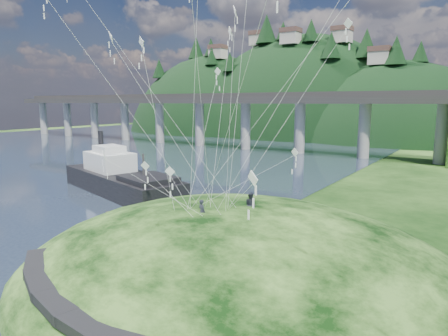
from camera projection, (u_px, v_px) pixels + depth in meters
The scene contains 10 objects.
ground at pixel (143, 258), 32.64m from camera, with size 320.00×320.00×0.00m, color black.
water at pixel (19, 154), 96.79m from camera, with size 240.00×240.00×0.00m, color #303F58.
grass_hill at pixel (238, 291), 30.13m from camera, with size 36.00×32.00×13.00m.
footpath at pixel (108, 312), 20.22m from camera, with size 22.29×5.84×0.83m.
bridge at pixel (264, 113), 103.00m from camera, with size 160.00×11.00×15.00m.
far_ridge at pixel (288, 153), 157.90m from camera, with size 153.00×70.00×94.50m.
work_barge at pixel (119, 178), 55.74m from camera, with size 24.83×12.71×8.38m.
wooden_dock at pixel (141, 229), 38.48m from camera, with size 14.43×7.85×1.05m.
kite_flyers at pixel (238, 194), 29.23m from camera, with size 3.03×4.21×2.02m.
kite_swarm at pixel (221, 37), 26.17m from camera, with size 20.78×16.43×20.78m.
Camera 1 is at (22.80, -22.03, 12.60)m, focal length 32.00 mm.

